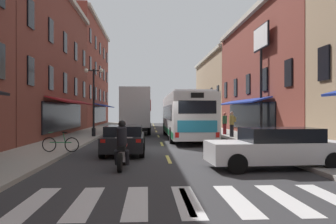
% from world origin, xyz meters
% --- Properties ---
extents(ground_plane, '(34.80, 80.00, 0.10)m').
position_xyz_m(ground_plane, '(0.00, 0.00, -0.05)').
color(ground_plane, '#333335').
extents(lane_centre_dashes, '(0.14, 73.90, 0.01)m').
position_xyz_m(lane_centre_dashes, '(0.00, -0.25, 0.00)').
color(lane_centre_dashes, '#DBCC4C').
rests_on(lane_centre_dashes, ground).
extents(crosswalk_near, '(7.10, 2.80, 0.01)m').
position_xyz_m(crosswalk_near, '(0.00, -10.00, 0.00)').
color(crosswalk_near, silver).
rests_on(crosswalk_near, ground).
extents(sidewalk_left, '(3.00, 80.00, 0.14)m').
position_xyz_m(sidewalk_left, '(-5.90, 0.00, 0.07)').
color(sidewalk_left, '#A39E93').
rests_on(sidewalk_left, ground).
extents(sidewalk_right, '(3.00, 80.00, 0.14)m').
position_xyz_m(sidewalk_right, '(5.90, 0.00, 0.07)').
color(sidewalk_right, '#A39E93').
rests_on(sidewalk_right, ground).
extents(billboard_sign, '(0.40, 2.99, 7.81)m').
position_xyz_m(billboard_sign, '(7.05, 5.90, 6.15)').
color(billboard_sign, black).
rests_on(billboard_sign, sidewalk_right).
extents(transit_bus, '(2.65, 12.45, 3.18)m').
position_xyz_m(transit_bus, '(1.81, 6.93, 1.67)').
color(transit_bus, silver).
rests_on(transit_bus, ground).
extents(box_truck, '(2.52, 7.30, 3.87)m').
position_xyz_m(box_truck, '(-1.81, 12.21, 2.00)').
color(box_truck, black).
rests_on(box_truck, ground).
extents(sedan_near, '(4.69, 2.09, 1.39)m').
position_xyz_m(sedan_near, '(3.54, -6.01, 0.71)').
color(sedan_near, silver).
rests_on(sedan_near, ground).
extents(sedan_mid, '(1.90, 4.29, 1.31)m').
position_xyz_m(sedan_mid, '(-1.93, -1.65, 0.67)').
color(sedan_mid, black).
rests_on(sedan_mid, ground).
extents(sedan_far, '(1.88, 4.48, 1.32)m').
position_xyz_m(sedan_far, '(-1.67, 23.79, 0.68)').
color(sedan_far, '#515154').
rests_on(sedan_far, ground).
extents(motorcycle_rider, '(0.62, 2.07, 1.66)m').
position_xyz_m(motorcycle_rider, '(-1.72, -5.73, 0.71)').
color(motorcycle_rider, black).
rests_on(motorcycle_rider, ground).
extents(bicycle_near, '(1.70, 0.48, 0.91)m').
position_xyz_m(bicycle_near, '(-4.75, -1.91, 0.50)').
color(bicycle_near, black).
rests_on(bicycle_near, sidewalk_left).
extents(pedestrian_near, '(0.52, 0.47, 1.80)m').
position_xyz_m(pedestrian_near, '(5.20, 6.72, 1.10)').
color(pedestrian_near, black).
rests_on(pedestrian_near, sidewalk_right).
extents(pedestrian_mid, '(0.36, 0.36, 1.73)m').
position_xyz_m(pedestrian_mid, '(5.29, 9.42, 1.03)').
color(pedestrian_mid, maroon).
rests_on(pedestrian_mid, sidewalk_right).
extents(street_lamp_twin, '(1.42, 0.32, 4.97)m').
position_xyz_m(street_lamp_twin, '(-4.80, 7.84, 2.90)').
color(street_lamp_twin, black).
rests_on(street_lamp_twin, sidewalk_left).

